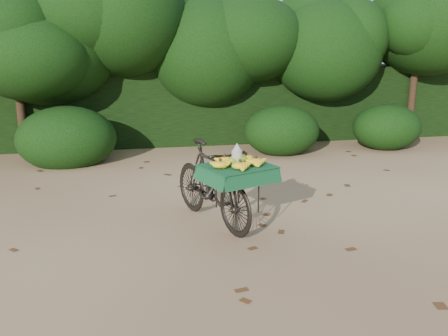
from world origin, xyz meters
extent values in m
plane|color=tan|center=(0.00, 0.00, 0.00)|extent=(80.00, 80.00, 0.00)
imported|color=black|center=(-0.72, 0.46, 0.55)|extent=(1.15, 1.89, 1.10)
cube|color=black|center=(-0.50, -0.10, 0.90)|extent=(0.54, 0.59, 0.03)
cube|color=#144C26|center=(-0.50, -0.10, 0.92)|extent=(0.98, 0.90, 0.01)
ellipsoid|color=olive|center=(-0.43, -0.07, 0.98)|extent=(0.11, 0.08, 0.12)
ellipsoid|color=olive|center=(-0.52, -0.04, 0.98)|extent=(0.11, 0.08, 0.12)
ellipsoid|color=olive|center=(-0.57, -0.13, 0.98)|extent=(0.11, 0.08, 0.12)
ellipsoid|color=olive|center=(-0.47, -0.16, 0.98)|extent=(0.11, 0.08, 0.12)
cylinder|color=#EAE5C6|center=(-0.50, -0.09, 1.03)|extent=(0.13, 0.13, 0.16)
cube|color=black|center=(0.00, 6.30, 0.90)|extent=(26.00, 1.80, 1.80)
camera|label=1|loc=(-1.72, -5.45, 2.33)|focal=38.00mm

